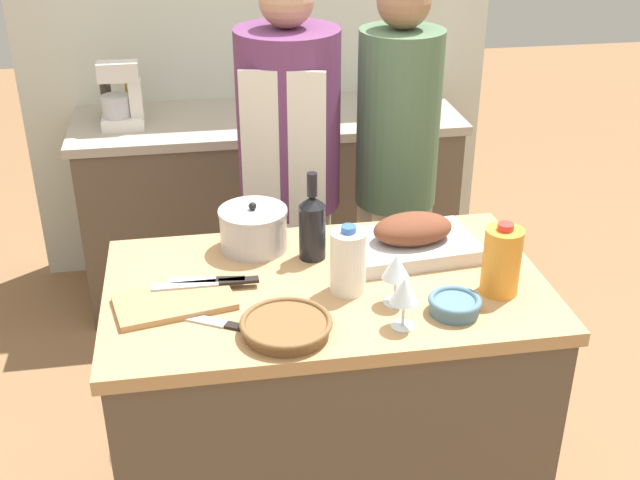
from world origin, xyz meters
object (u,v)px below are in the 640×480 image
at_px(knife_paring, 210,280).
at_px(person_cook_guest, 396,170).
at_px(roasting_pan, 412,239).
at_px(knife_chef, 210,283).
at_px(cutting_board, 175,302).
at_px(mixing_bowl, 455,304).
at_px(wicker_basket, 286,326).
at_px(condiment_bottle_short, 107,101).
at_px(wine_bottle_green, 312,225).
at_px(person_cook_aproned, 290,176).
at_px(juice_jug, 502,261).
at_px(milk_jug, 348,261).
at_px(wine_glass_right, 396,268).
at_px(condiment_bottle_tall, 131,96).
at_px(knife_bread, 219,323).
at_px(wine_glass_left, 404,292).
at_px(stand_mixer, 122,101).
at_px(stock_pot, 253,229).

relative_size(knife_paring, person_cook_guest, 0.13).
bearing_deg(roasting_pan, knife_paring, -170.61).
bearing_deg(knife_chef, cutting_board, -146.25).
bearing_deg(mixing_bowl, knife_paring, 159.03).
distance_m(wicker_basket, condiment_bottle_short, 1.98).
relative_size(wine_bottle_green, person_cook_aproned, 0.17).
relative_size(roasting_pan, juice_jug, 1.89).
bearing_deg(mixing_bowl, person_cook_aproned, 105.99).
bearing_deg(milk_jug, mixing_bowl, -32.12).
height_order(wicker_basket, knife_chef, wicker_basket).
height_order(cutting_board, knife_chef, knife_chef).
distance_m(mixing_bowl, wine_glass_right, 0.18).
bearing_deg(wicker_basket, condiment_bottle_tall, 103.44).
bearing_deg(cutting_board, condiment_bottle_tall, 95.95).
relative_size(wicker_basket, condiment_bottle_short, 1.39).
height_order(knife_paring, knife_bread, knife_paring).
distance_m(wine_bottle_green, wine_glass_left, 0.44).
distance_m(wine_glass_right, knife_bread, 0.48).
xyz_separation_m(wine_glass_left, person_cook_guest, (0.25, 1.05, -0.12)).
distance_m(roasting_pan, person_cook_aproned, 0.76).
xyz_separation_m(knife_chef, person_cook_guest, (0.73, 0.79, -0.04)).
xyz_separation_m(wicker_basket, stand_mixer, (-0.49, 1.75, 0.07)).
distance_m(wicker_basket, stock_pot, 0.48).
bearing_deg(wine_glass_left, knife_chef, 150.98).
height_order(stock_pot, knife_bread, stock_pot).
height_order(mixing_bowl, condiment_bottle_short, condiment_bottle_short).
bearing_deg(stock_pot, milk_jug, -51.59).
relative_size(condiment_bottle_tall, condiment_bottle_short, 1.15).
height_order(wine_glass_left, person_cook_guest, person_cook_guest).
bearing_deg(condiment_bottle_short, juice_jug, -56.91).
xyz_separation_m(wine_glass_right, knife_paring, (-0.49, 0.17, -0.09)).
bearing_deg(wine_glass_right, wicker_basket, -162.69).
relative_size(knife_paring, stand_mixer, 0.74).
distance_m(stock_pot, person_cook_guest, 0.82).
bearing_deg(knife_paring, wicker_basket, -55.71).
relative_size(milk_jug, person_cook_aproned, 0.12).
xyz_separation_m(roasting_pan, cutting_board, (-0.70, -0.18, -0.04)).
relative_size(wine_glass_left, knife_chef, 0.49).
bearing_deg(stand_mixer, mixing_bowl, -61.53).
bearing_deg(wicker_basket, person_cook_aproned, 82.07).
height_order(mixing_bowl, knife_paring, mixing_bowl).
distance_m(juice_jug, wine_glass_right, 0.30).
bearing_deg(stand_mixer, wine_glass_right, -64.38).
height_order(wicker_basket, knife_bread, wicker_basket).
distance_m(roasting_pan, person_cook_guest, 0.69).
bearing_deg(stand_mixer, wicker_basket, -74.41).
bearing_deg(wine_glass_right, roasting_pan, 65.92).
distance_m(juice_jug, person_cook_aproned, 1.07).
bearing_deg(condiment_bottle_tall, wicker_basket, -76.56).
bearing_deg(knife_paring, juice_jug, -11.28).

